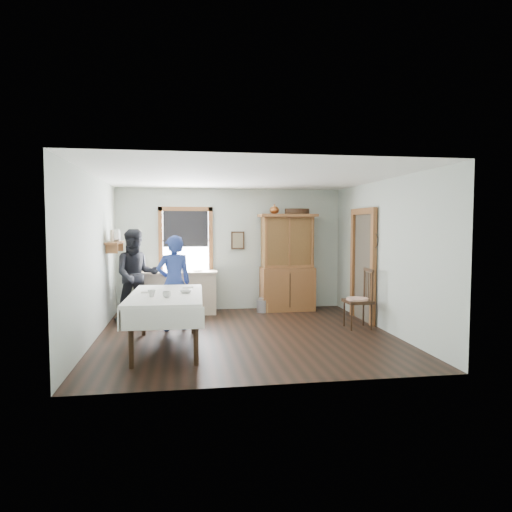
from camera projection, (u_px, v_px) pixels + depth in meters
name	position (u px, v px, depth m)	size (l,w,h in m)	color
room	(246.00, 257.00, 7.76)	(5.01, 5.01, 2.70)	black
window	(186.00, 237.00, 10.01)	(1.18, 0.07, 1.48)	white
doorway	(363.00, 262.00, 8.99)	(0.09, 1.14, 2.22)	#463E32
wall_shelf	(115.00, 241.00, 8.89)	(0.24, 1.00, 0.44)	brown
framed_picture	(238.00, 240.00, 10.19)	(0.30, 0.04, 0.40)	#321E11
rug_beater	(375.00, 234.00, 8.41)	(0.27, 0.27, 0.01)	black
work_counter	(180.00, 292.00, 9.74)	(1.59, 0.60, 0.91)	tan
china_hutch	(287.00, 262.00, 10.09)	(1.25, 0.59, 2.13)	brown
dining_table	(166.00, 321.00, 6.96)	(1.11, 2.12, 0.85)	white
spindle_chair	(358.00, 298.00, 8.33)	(0.51, 0.51, 1.10)	#321E11
pail	(262.00, 306.00, 9.90)	(0.25, 0.25, 0.27)	#9FA0A7
wicker_basket	(274.00, 307.00, 9.97)	(0.36, 0.25, 0.21)	tan
woman_blue	(174.00, 286.00, 8.17)	(0.58, 0.38, 1.58)	navy
figure_dark	(136.00, 278.00, 8.98)	(0.82, 0.64, 1.68)	black
table_cup_a	(167.00, 294.00, 6.52)	(0.12, 0.12, 0.09)	silver
table_cup_b	(152.00, 293.00, 6.62)	(0.11, 0.11, 0.10)	silver
table_bowl	(186.00, 291.00, 6.97)	(0.21, 0.21, 0.05)	silver
counter_book	(193.00, 271.00, 9.72)	(0.15, 0.21, 0.02)	#776B4F
counter_bowl	(176.00, 270.00, 9.74)	(0.21, 0.21, 0.07)	silver
shelf_bowl	(115.00, 240.00, 8.90)	(0.22, 0.22, 0.05)	silver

